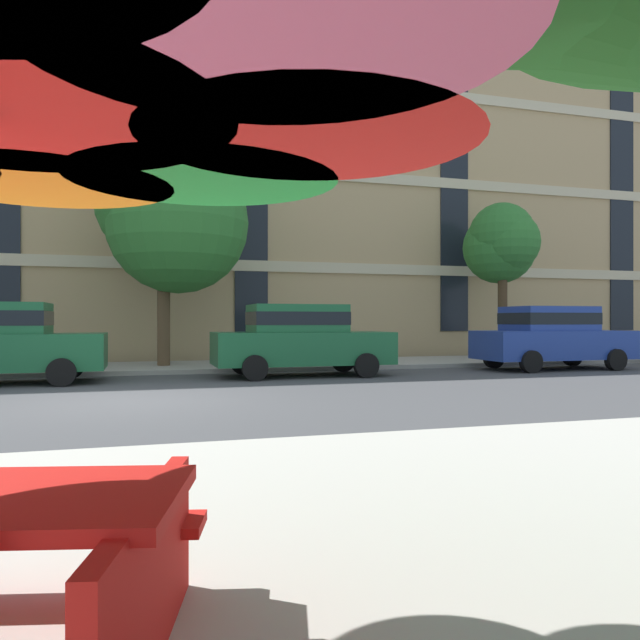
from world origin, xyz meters
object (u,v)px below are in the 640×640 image
Objects in this scene: sedan_green_midblock at (300,338)px; street_tree_middle at (170,213)px; street_tree_right at (503,244)px; sedan_blue at (551,336)px.

street_tree_middle is (-3.02, 2.96, 3.48)m from sedan_green_midblock.
sedan_green_midblock is at bearing -157.88° from street_tree_right.
street_tree_middle is at bearing -178.67° from street_tree_right.
sedan_green_midblock is 0.66× the size of street_tree_middle.
street_tree_middle is at bearing 135.64° from sedan_green_midblock.
street_tree_right is at bearing 22.12° from sedan_green_midblock.
sedan_green_midblock is 9.04m from street_tree_right.
sedan_blue is at bearing -99.47° from street_tree_right.
street_tree_middle reaches higher than street_tree_right.
sedan_green_midblock and sedan_blue have the same top height.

